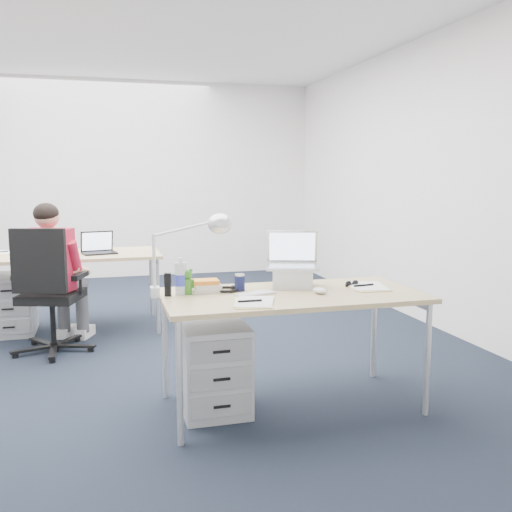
# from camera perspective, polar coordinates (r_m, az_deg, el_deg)

# --- Properties ---
(floor) EXTENTS (7.00, 7.00, 0.00)m
(floor) POSITION_cam_1_polar(r_m,az_deg,el_deg) (5.12, -13.81, -8.67)
(floor) COLOR black
(floor) RESTS_ON ground
(room) EXTENTS (6.02, 7.02, 2.80)m
(room) POSITION_cam_1_polar(r_m,az_deg,el_deg) (4.92, -14.48, 10.82)
(room) COLOR white
(room) RESTS_ON ground
(desk_near) EXTENTS (1.60, 0.80, 0.73)m
(desk_near) POSITION_cam_1_polar(r_m,az_deg,el_deg) (3.55, 3.59, -4.46)
(desk_near) COLOR tan
(desk_near) RESTS_ON ground
(desk_far) EXTENTS (1.60, 0.80, 0.73)m
(desk_far) POSITION_cam_1_polar(r_m,az_deg,el_deg) (5.60, -17.87, -0.25)
(desk_far) COLOR tan
(desk_far) RESTS_ON ground
(office_chair) EXTENTS (0.83, 0.83, 1.05)m
(office_chair) POSITION_cam_1_polar(r_m,az_deg,el_deg) (5.00, -19.81, -5.81)
(office_chair) COLOR black
(office_chair) RESTS_ON ground
(seated_person) EXTENTS (0.55, 0.73, 1.23)m
(seated_person) POSITION_cam_1_polar(r_m,az_deg,el_deg) (5.09, -19.25, -1.83)
(seated_person) COLOR #B21932
(seated_person) RESTS_ON ground
(drawer_pedestal_near) EXTENTS (0.40, 0.50, 0.55)m
(drawer_pedestal_near) POSITION_cam_1_polar(r_m,az_deg,el_deg) (3.62, -4.32, -10.96)
(drawer_pedestal_near) COLOR #AFB1B4
(drawer_pedestal_near) RESTS_ON ground
(drawer_pedestal_far) EXTENTS (0.40, 0.50, 0.55)m
(drawer_pedestal_far) POSITION_cam_1_polar(r_m,az_deg,el_deg) (5.76, -23.21, -4.43)
(drawer_pedestal_far) COLOR #AFB1B4
(drawer_pedestal_far) RESTS_ON ground
(silver_laptop) EXTENTS (0.40, 0.35, 0.36)m
(silver_laptop) POSITION_cam_1_polar(r_m,az_deg,el_deg) (3.71, 3.68, -0.40)
(silver_laptop) COLOR silver
(silver_laptop) RESTS_ON desk_near
(wireless_keyboard) EXTENTS (0.27, 0.17, 0.01)m
(wireless_keyboard) POSITION_cam_1_polar(r_m,az_deg,el_deg) (3.49, -0.08, -3.77)
(wireless_keyboard) COLOR white
(wireless_keyboard) RESTS_ON desk_near
(computer_mouse) EXTENTS (0.10, 0.13, 0.04)m
(computer_mouse) POSITION_cam_1_polar(r_m,az_deg,el_deg) (3.53, 6.40, -3.47)
(computer_mouse) COLOR white
(computer_mouse) RESTS_ON desk_near
(headphones) EXTENTS (0.23, 0.19, 0.03)m
(headphones) POSITION_cam_1_polar(r_m,az_deg,el_deg) (3.60, -3.00, -3.27)
(headphones) COLOR black
(headphones) RESTS_ON desk_near
(can_koozie) EXTENTS (0.08, 0.08, 0.11)m
(can_koozie) POSITION_cam_1_polar(r_m,az_deg,el_deg) (3.60, -1.65, -2.66)
(can_koozie) COLOR #151A43
(can_koozie) RESTS_ON desk_near
(water_bottle) EXTENTS (0.08, 0.08, 0.23)m
(water_bottle) POSITION_cam_1_polar(r_m,az_deg,el_deg) (3.51, -7.56, -2.00)
(water_bottle) COLOR silver
(water_bottle) RESTS_ON desk_near
(bear_figurine) EXTENTS (0.09, 0.07, 0.16)m
(bear_figurine) POSITION_cam_1_polar(r_m,az_deg,el_deg) (3.51, -6.88, -2.53)
(bear_figurine) COLOR #21701D
(bear_figurine) RESTS_ON desk_near
(book_stack) EXTENTS (0.19, 0.15, 0.08)m
(book_stack) POSITION_cam_1_polar(r_m,az_deg,el_deg) (3.57, -5.00, -2.99)
(book_stack) COLOR silver
(book_stack) RESTS_ON desk_near
(cordless_phone) EXTENTS (0.04, 0.04, 0.14)m
(cordless_phone) POSITION_cam_1_polar(r_m,az_deg,el_deg) (3.47, -8.81, -2.85)
(cordless_phone) COLOR black
(cordless_phone) RESTS_ON desk_near
(papers_left) EXTENTS (0.29, 0.35, 0.01)m
(papers_left) POSITION_cam_1_polar(r_m,az_deg,el_deg) (3.25, -0.27, -4.67)
(papers_left) COLOR #F6E08E
(papers_left) RESTS_ON desk_near
(papers_right) EXTENTS (0.27, 0.34, 0.01)m
(papers_right) POSITION_cam_1_polar(r_m,az_deg,el_deg) (3.78, 11.01, -3.03)
(papers_right) COLOR #F6E08E
(papers_right) RESTS_ON desk_near
(sunglasses) EXTENTS (0.12, 0.08, 0.03)m
(sunglasses) POSITION_cam_1_polar(r_m,az_deg,el_deg) (3.81, 9.56, -2.80)
(sunglasses) COLOR black
(sunglasses) RESTS_ON desk_near
(desk_lamp) EXTENTS (0.47, 0.22, 0.52)m
(desk_lamp) POSITION_cam_1_polar(r_m,az_deg,el_deg) (3.45, -7.61, 0.24)
(desk_lamp) COLOR silver
(desk_lamp) RESTS_ON desk_near
(dark_laptop) EXTENTS (0.35, 0.35, 0.22)m
(dark_laptop) POSITION_cam_1_polar(r_m,az_deg,el_deg) (5.51, -15.41, 1.34)
(dark_laptop) COLOR black
(dark_laptop) RESTS_ON desk_far
(far_cup) EXTENTS (0.10, 0.10, 0.11)m
(far_cup) POSITION_cam_1_polar(r_m,az_deg,el_deg) (5.82, -15.41, 1.17)
(far_cup) COLOR white
(far_cup) RESTS_ON desk_far
(far_papers) EXTENTS (0.23, 0.30, 0.01)m
(far_papers) POSITION_cam_1_polar(r_m,az_deg,el_deg) (5.87, -23.95, 0.29)
(far_papers) COLOR white
(far_papers) RESTS_ON desk_far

